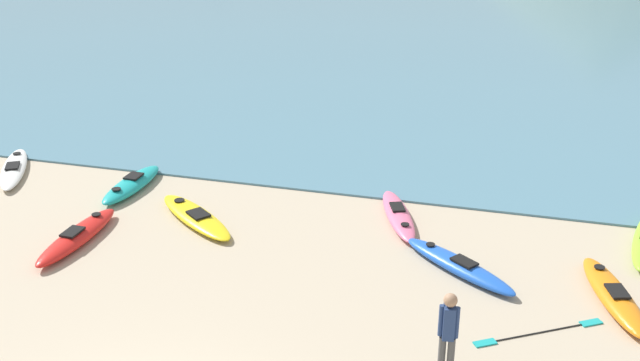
% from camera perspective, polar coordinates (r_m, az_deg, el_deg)
% --- Properties ---
extents(kayak_on_sand_0, '(2.91, 2.41, 0.35)m').
position_cam_1_polar(kayak_on_sand_0, '(17.02, 10.50, -6.37)').
color(kayak_on_sand_0, blue).
rests_on(kayak_on_sand_0, ground_plane).
extents(kayak_on_sand_1, '(3.05, 2.63, 0.30)m').
position_cam_1_polar(kayak_on_sand_1, '(19.28, -9.45, -2.73)').
color(kayak_on_sand_1, yellow).
rests_on(kayak_on_sand_1, ground_plane).
extents(kayak_on_sand_3, '(0.78, 2.83, 0.40)m').
position_cam_1_polar(kayak_on_sand_3, '(21.44, -14.15, -0.29)').
color(kayak_on_sand_3, teal).
rests_on(kayak_on_sand_3, ground_plane).
extents(kayak_on_sand_4, '(1.64, 3.04, 0.32)m').
position_cam_1_polar(kayak_on_sand_4, '(19.18, 5.98, -2.63)').
color(kayak_on_sand_4, '#E5668C').
rests_on(kayak_on_sand_4, ground_plane).
extents(kayak_on_sand_5, '(2.21, 3.21, 0.32)m').
position_cam_1_polar(kayak_on_sand_5, '(23.75, -22.29, 0.84)').
color(kayak_on_sand_5, white).
rests_on(kayak_on_sand_5, ground_plane).
extents(kayak_on_sand_6, '(1.50, 3.20, 0.38)m').
position_cam_1_polar(kayak_on_sand_6, '(16.77, 21.44, -8.12)').
color(kayak_on_sand_6, orange).
rests_on(kayak_on_sand_6, ground_plane).
extents(kayak_on_sand_7, '(0.71, 3.16, 0.40)m').
position_cam_1_polar(kayak_on_sand_7, '(18.86, -18.01, -4.05)').
color(kayak_on_sand_7, red).
rests_on(kayak_on_sand_7, ground_plane).
extents(person_near_foreground, '(0.35, 0.27, 1.75)m').
position_cam_1_polar(person_near_foreground, '(13.23, 9.73, -11.29)').
color(person_near_foreground, '#4C4C4C').
rests_on(person_near_foreground, ground_plane).
extents(loose_paddle, '(2.44, 1.64, 0.03)m').
position_cam_1_polar(loose_paddle, '(15.37, 16.36, -11.06)').
color(loose_paddle, black).
rests_on(loose_paddle, ground_plane).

